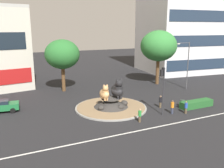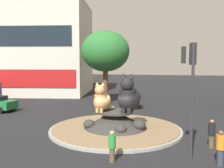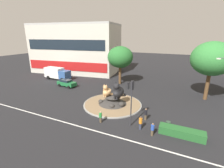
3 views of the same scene
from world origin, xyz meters
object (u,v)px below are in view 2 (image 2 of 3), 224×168
at_px(cat_statue_black, 129,98).
at_px(pedestrian_green_shirt, 112,146).
at_px(shophouse_block, 10,49).
at_px(pedestrian_black_shirt, 212,133).
at_px(broadleaf_tree_behind_island, 105,51).
at_px(pedestrian_orange_shirt, 220,147).
at_px(cat_statue_calico, 102,100).
at_px(traffic_light_mast, 191,76).

xyz_separation_m(cat_statue_black, pedestrian_green_shirt, (-0.01, -5.62, -1.57)).
height_order(cat_statue_black, shophouse_block, shophouse_block).
xyz_separation_m(cat_statue_black, shophouse_block, (-21.57, 18.56, 4.53)).
xyz_separation_m(pedestrian_black_shirt, pedestrian_green_shirt, (-5.05, -3.11, -0.04)).
height_order(broadleaf_tree_behind_island, pedestrian_black_shirt, broadleaf_tree_behind_island).
bearing_deg(pedestrian_orange_shirt, cat_statue_calico, 77.34).
relative_size(traffic_light_mast, shophouse_block, 0.22).
relative_size(shophouse_block, broadleaf_tree_behind_island, 3.07).
xyz_separation_m(cat_statue_calico, traffic_light_mast, (5.53, -4.51, 2.03)).
bearing_deg(pedestrian_green_shirt, traffic_light_mast, -109.37).
distance_m(cat_statue_calico, pedestrian_black_shirt, 7.44).
xyz_separation_m(shophouse_block, pedestrian_black_shirt, (26.61, -21.07, -6.06)).
xyz_separation_m(cat_statue_calico, pedestrian_black_shirt, (6.94, -2.37, -1.30)).
relative_size(cat_statue_black, broadleaf_tree_behind_island, 0.33).
bearing_deg(pedestrian_green_shirt, pedestrian_black_shirt, -92.52).
bearing_deg(shophouse_block, pedestrian_black_shirt, -46.89).
xyz_separation_m(cat_statue_calico, broadleaf_tree_behind_island, (-2.47, 11.47, 3.92)).
bearing_deg(cat_statue_black, traffic_light_mast, 43.42).
height_order(broadleaf_tree_behind_island, pedestrian_green_shirt, broadleaf_tree_behind_island).
bearing_deg(pedestrian_orange_shirt, cat_statue_black, 67.53).
height_order(traffic_light_mast, broadleaf_tree_behind_island, broadleaf_tree_behind_island).
bearing_deg(pedestrian_orange_shirt, pedestrian_green_shirt, 119.68).
relative_size(broadleaf_tree_behind_island, pedestrian_orange_shirt, 5.06).
distance_m(traffic_light_mast, broadleaf_tree_behind_island, 17.97).
relative_size(cat_statue_black, shophouse_block, 0.11).
bearing_deg(broadleaf_tree_behind_island, pedestrian_green_shirt, -75.59).
distance_m(traffic_light_mast, shophouse_block, 34.38).
xyz_separation_m(broadleaf_tree_behind_island, pedestrian_black_shirt, (9.41, -13.83, -5.23)).
height_order(traffic_light_mast, pedestrian_green_shirt, traffic_light_mast).
height_order(traffic_light_mast, pedestrian_orange_shirt, traffic_light_mast).
bearing_deg(pedestrian_black_shirt, broadleaf_tree_behind_island, 176.34).
bearing_deg(cat_statue_black, pedestrian_black_shirt, 68.98).
height_order(shophouse_block, pedestrian_green_shirt, shophouse_block).
bearing_deg(broadleaf_tree_behind_island, traffic_light_mast, -63.40).
bearing_deg(pedestrian_orange_shirt, shophouse_block, 70.70).
distance_m(pedestrian_orange_shirt, pedestrian_green_shirt, 5.07).
bearing_deg(cat_statue_black, pedestrian_orange_shirt, 50.77).
xyz_separation_m(cat_statue_calico, pedestrian_orange_shirt, (6.91, -4.82, -1.28)).
distance_m(broadleaf_tree_behind_island, pedestrian_orange_shirt, 19.50).
height_order(traffic_light_mast, pedestrian_black_shirt, traffic_light_mast).
bearing_deg(cat_statue_black, pedestrian_green_shirt, 5.31).
bearing_deg(pedestrian_black_shirt, traffic_light_mast, -71.07).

